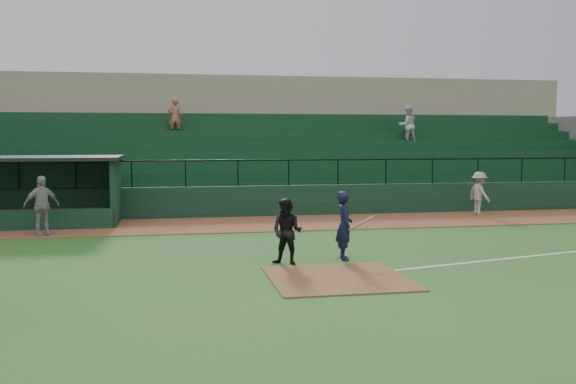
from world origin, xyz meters
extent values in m
plane|color=#23541B|center=(0.00, 0.00, 0.00)|extent=(90.00, 90.00, 0.00)
cube|color=brown|center=(0.00, 8.00, 0.01)|extent=(40.00, 4.00, 0.03)
cube|color=brown|center=(0.00, -1.00, 0.01)|extent=(3.00, 3.00, 0.03)
cube|color=black|center=(0.00, 10.20, 0.60)|extent=(36.00, 0.35, 1.20)
cylinder|color=black|center=(0.00, 10.20, 2.20)|extent=(36.00, 0.06, 0.06)
cube|color=slate|center=(0.00, 15.10, 1.80)|extent=(36.00, 9.00, 3.60)
cube|color=#103C1D|center=(0.00, 14.60, 2.25)|extent=(34.56, 8.00, 4.05)
cube|color=gray|center=(0.00, 21.60, 3.20)|extent=(38.00, 3.00, 6.40)
cube|color=slate|center=(0.00, 19.60, 3.70)|extent=(36.00, 2.00, 0.20)
imported|color=silver|center=(8.11, 15.90, 3.66)|extent=(0.93, 0.73, 1.91)
imported|color=#A15B3B|center=(-3.30, 16.90, 4.04)|extent=(0.65, 0.43, 1.78)
cube|color=black|center=(-5.50, 9.10, 1.15)|extent=(0.20, 2.60, 2.30)
imported|color=black|center=(0.72, 1.10, 0.87)|extent=(0.46, 0.66, 1.74)
cylinder|color=olive|center=(1.12, 0.90, 0.95)|extent=(0.79, 0.34, 0.35)
imported|color=black|center=(-0.82, 0.72, 0.81)|extent=(0.99, 0.94, 1.62)
imported|color=#9C9792|center=(8.39, 8.84, 0.88)|extent=(0.83, 1.20, 1.70)
imported|color=gray|center=(-7.56, 6.52, 0.97)|extent=(1.18, 0.91, 1.87)
camera|label=1|loc=(-3.63, -14.38, 3.12)|focal=39.85mm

